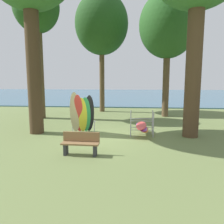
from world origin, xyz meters
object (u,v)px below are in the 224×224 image
tree_mid_behind (102,24)px  tree_far_left_back (36,10)px  park_bench (81,143)px  tree_far_right_back (168,26)px  leaning_board_pile (82,114)px  board_storage_rack (142,126)px

tree_mid_behind → tree_far_left_back: size_ratio=1.04×
tree_mid_behind → park_bench: size_ratio=7.03×
tree_far_right_back → leaning_board_pile: (-5.08, -5.72, -5.61)m
board_storage_rack → park_bench: board_storage_rack is taller
tree_far_right_back → board_storage_rack: size_ratio=4.24×
tree_mid_behind → leaning_board_pile: (0.03, -7.91, -6.31)m
leaning_board_pile → board_storage_rack: (3.11, -0.29, -0.53)m
tree_mid_behind → park_bench: (0.75, -11.31, -6.86)m
tree_far_right_back → leaning_board_pile: size_ratio=4.13×
park_bench → tree_far_left_back: bearing=121.9°
tree_far_left_back → board_storage_rack: 10.92m
park_bench → board_storage_rack: bearing=52.4°
tree_far_right_back → board_storage_rack: 8.81m
tree_mid_behind → leaning_board_pile: size_ratio=4.52×
board_storage_rack → park_bench: 3.92m
tree_mid_behind → board_storage_rack: 11.13m
leaning_board_pile → tree_mid_behind: bearing=90.2°
tree_far_right_back → leaning_board_pile: 9.48m
tree_far_right_back → park_bench: bearing=-115.6°
tree_mid_behind → tree_far_right_back: size_ratio=1.09×
tree_far_right_back → park_bench: tree_far_right_back is taller
board_storage_rack → park_bench: (-2.39, -3.11, -0.02)m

